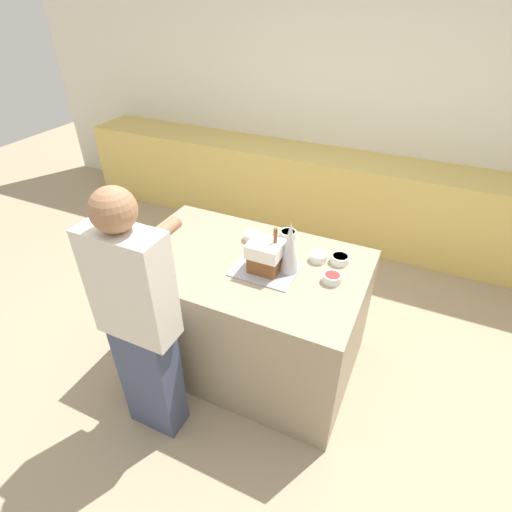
{
  "coord_description": "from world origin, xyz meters",
  "views": [
    {
      "loc": [
        0.96,
        -1.89,
        2.41
      ],
      "look_at": [
        0.08,
        0.0,
        0.96
      ],
      "focal_mm": 28.0,
      "sensor_mm": 36.0,
      "label": 1
    }
  ],
  "objects": [
    {
      "name": "wall_back",
      "position": [
        0.0,
        2.41,
        1.3
      ],
      "size": [
        8.0,
        0.05,
        2.6
      ],
      "color": "white",
      "rests_on": "ground_plane"
    },
    {
      "name": "back_cabinet_block",
      "position": [
        0.0,
        2.08,
        0.45
      ],
      "size": [
        6.0,
        0.6,
        0.9
      ],
      "color": "#DBBC60",
      "rests_on": "ground_plane"
    },
    {
      "name": "candy_bowl_center_rear",
      "position": [
        0.57,
        0.24,
        0.93
      ],
      "size": [
        0.12,
        0.12,
        0.05
      ],
      "color": "white",
      "rests_on": "kitchen_island"
    },
    {
      "name": "gingerbread_house",
      "position": [
        0.17,
        -0.04,
        1.02
      ],
      "size": [
        0.21,
        0.18,
        0.3
      ],
      "color": "brown",
      "rests_on": "baking_tray"
    },
    {
      "name": "candy_bowl_near_tray_left",
      "position": [
        0.44,
        0.2,
        0.93
      ],
      "size": [
        0.11,
        0.11,
        0.05
      ],
      "color": "white",
      "rests_on": "kitchen_island"
    },
    {
      "name": "person",
      "position": [
        -0.28,
        -0.72,
        0.86
      ],
      "size": [
        0.44,
        0.55,
        1.67
      ],
      "color": "#424C6B",
      "rests_on": "ground_plane"
    },
    {
      "name": "candy_bowl_near_tray_right",
      "position": [
        0.58,
        0.02,
        0.93
      ],
      "size": [
        0.11,
        0.11,
        0.05
      ],
      "color": "white",
      "rests_on": "kitchen_island"
    },
    {
      "name": "decorative_tree",
      "position": [
        0.3,
        0.02,
        1.08
      ],
      "size": [
        0.13,
        0.13,
        0.36
      ],
      "color": "silver",
      "rests_on": "kitchen_island"
    },
    {
      "name": "kitchen_island",
      "position": [
        0.0,
        0.0,
        0.45
      ],
      "size": [
        1.58,
        0.99,
        0.9
      ],
      "color": "gray",
      "rests_on": "ground_plane"
    },
    {
      "name": "baking_tray",
      "position": [
        0.17,
        -0.04,
        0.91
      ],
      "size": [
        0.4,
        0.31,
        0.01
      ],
      "color": "#9E9EA8",
      "rests_on": "kitchen_island"
    },
    {
      "name": "candy_bowl_behind_tray",
      "position": [
        0.15,
        0.38,
        0.93
      ],
      "size": [
        0.12,
        0.12,
        0.05
      ],
      "color": "white",
      "rests_on": "kitchen_island"
    },
    {
      "name": "candy_bowl_beside_tree",
      "position": [
        -0.07,
        0.25,
        0.93
      ],
      "size": [
        0.11,
        0.11,
        0.05
      ],
      "color": "white",
      "rests_on": "kitchen_island"
    },
    {
      "name": "ground_plane",
      "position": [
        0.0,
        0.0,
        0.0
      ],
      "size": [
        12.0,
        12.0,
        0.0
      ],
      "primitive_type": "plane",
      "color": "tan"
    }
  ]
}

